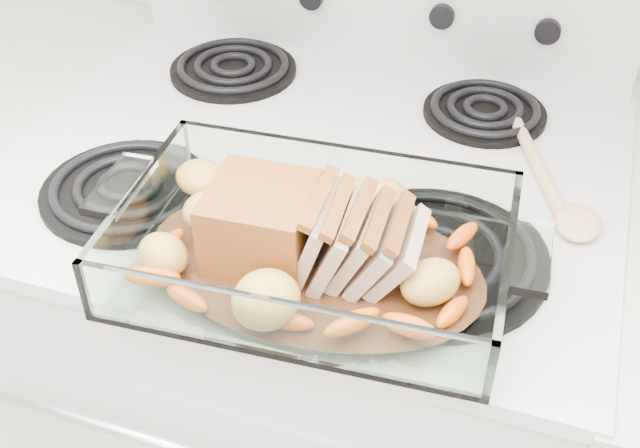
% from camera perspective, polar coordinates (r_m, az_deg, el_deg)
% --- Properties ---
extents(electric_range, '(0.78, 0.70, 1.12)m').
position_cam_1_polar(electric_range, '(1.36, -0.10, -10.83)').
color(electric_range, silver).
rests_on(electric_range, ground).
extents(baking_dish, '(0.40, 0.26, 0.08)m').
position_cam_1_polar(baking_dish, '(0.84, -0.44, -2.27)').
color(baking_dish, white).
rests_on(baking_dish, electric_range).
extents(pork_roast, '(0.22, 0.11, 0.09)m').
position_cam_1_polar(pork_roast, '(0.83, -1.86, -0.42)').
color(pork_roast, brown).
rests_on(pork_roast, baking_dish).
extents(roast_vegetables, '(0.37, 0.20, 0.05)m').
position_cam_1_polar(roast_vegetables, '(0.87, 0.12, -0.25)').
color(roast_vegetables, '#C7550C').
rests_on(roast_vegetables, baking_dish).
extents(wooden_spoon, '(0.13, 0.23, 0.02)m').
position_cam_1_polar(wooden_spoon, '(1.00, 16.67, 1.91)').
color(wooden_spoon, '#D7B98E').
rests_on(wooden_spoon, electric_range).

